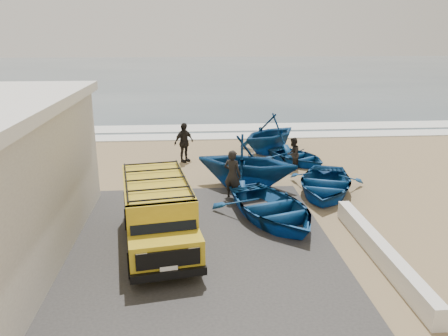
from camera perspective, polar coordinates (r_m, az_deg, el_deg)
name	(u,v)px	position (r m, az deg, el deg)	size (l,w,h in m)	color
ground	(194,221)	(14.50, -3.93, -6.91)	(160.00, 160.00, 0.00)	#907953
slab	(124,252)	(12.84, -12.94, -10.59)	(12.00, 10.00, 0.05)	#373533
ocean	(190,72)	(69.48, -4.48, 12.36)	(180.00, 88.00, 0.01)	#385166
surf_line	(192,137)	(25.91, -4.24, 4.08)	(180.00, 1.60, 0.06)	white
surf_wash	(191,128)	(28.35, -4.27, 5.22)	(180.00, 2.20, 0.04)	white
parapet	(380,251)	(12.73, 19.74, -10.22)	(0.35, 6.00, 0.55)	silver
van	(158,211)	(12.63, -8.64, -5.58)	(2.54, 4.87, 1.99)	gold
boat_near_left	(272,208)	(14.40, 6.27, -5.19)	(3.10, 4.34, 0.90)	navy
boat_near_right	(325,183)	(17.07, 13.02, -1.98)	(2.94, 4.12, 0.85)	navy
boat_mid_left	(246,162)	(17.21, 2.95, 0.84)	(3.49, 4.04, 2.13)	navy
boat_mid_right	(297,157)	(20.87, 9.50, 1.49)	(2.30, 3.22, 0.67)	navy
boat_far_left	(270,133)	(22.48, 6.03, 4.53)	(3.28, 3.80, 2.00)	navy
fisherman_front	(232,175)	(16.02, 1.11, -0.89)	(0.68, 0.45, 1.87)	black
fisherman_middle	(293,154)	(19.70, 8.98, 1.82)	(0.73, 0.57, 1.49)	black
fisherman_back	(184,142)	(20.79, -5.26, 3.34)	(1.11, 0.46, 1.89)	black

